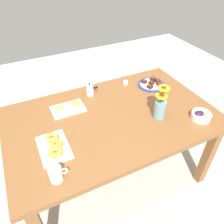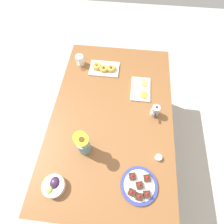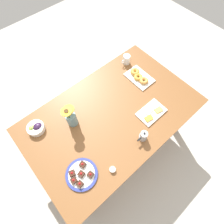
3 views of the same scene
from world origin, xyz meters
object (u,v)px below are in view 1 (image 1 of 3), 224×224
(croissant_platter, at_px, (54,146))
(moka_pot, at_px, (90,90))
(grape_bowl, at_px, (201,115))
(jam_cup_honey, at_px, (125,82))
(dessert_plate, at_px, (151,84))
(dining_table, at_px, (112,124))
(flower_vase, at_px, (160,108))
(coffee_mug, at_px, (56,174))
(cheese_platter, at_px, (68,108))

(croissant_platter, distance_m, moka_pot, 0.65)
(grape_bowl, xyz_separation_m, moka_pot, (-0.64, 0.67, 0.02))
(jam_cup_honey, xyz_separation_m, dessert_plate, (0.20, -0.13, -0.00))
(dining_table, bearing_deg, dessert_plate, 24.66)
(dessert_plate, distance_m, flower_vase, 0.47)
(dining_table, relative_size, grape_bowl, 10.85)
(coffee_mug, distance_m, moka_pot, 0.87)
(dessert_plate, bearing_deg, coffee_mug, -149.89)
(jam_cup_honey, height_order, flower_vase, flower_vase)
(dining_table, relative_size, jam_cup_honey, 33.33)
(croissant_platter, relative_size, flower_vase, 1.09)
(grape_bowl, bearing_deg, flower_vase, 150.43)
(coffee_mug, height_order, moka_pot, moka_pot)
(dining_table, distance_m, croissant_platter, 0.51)
(coffee_mug, xyz_separation_m, grape_bowl, (1.12, 0.05, -0.02))
(dining_table, height_order, coffee_mug, coffee_mug)
(cheese_platter, bearing_deg, croissant_platter, -119.29)
(cheese_platter, bearing_deg, dessert_plate, 0.87)
(cheese_platter, bearing_deg, grape_bowl, -32.31)
(coffee_mug, bearing_deg, flower_vase, 13.63)
(grape_bowl, relative_size, jam_cup_honey, 3.07)
(croissant_platter, xyz_separation_m, jam_cup_honey, (0.81, 0.51, -0.01))
(cheese_platter, bearing_deg, flower_vase, -33.52)
(grape_bowl, bearing_deg, croissant_platter, 169.98)
(grape_bowl, xyz_separation_m, dessert_plate, (-0.06, 0.56, -0.02))
(croissant_platter, bearing_deg, flower_vase, -2.42)
(flower_vase, bearing_deg, dining_table, 152.46)
(dessert_plate, xyz_separation_m, flower_vase, (-0.21, -0.41, 0.08))
(dessert_plate, bearing_deg, grape_bowl, -83.44)
(coffee_mug, height_order, grape_bowl, coffee_mug)
(croissant_platter, height_order, dessert_plate, dessert_plate)
(grape_bowl, relative_size, dessert_plate, 0.59)
(croissant_platter, xyz_separation_m, dessert_plate, (1.01, 0.37, -0.01))
(dining_table, height_order, croissant_platter, croissant_platter)
(dining_table, relative_size, moka_pot, 13.45)
(dining_table, xyz_separation_m, grape_bowl, (0.59, -0.32, 0.12))
(croissant_platter, relative_size, moka_pot, 2.35)
(dessert_plate, bearing_deg, dining_table, -155.34)
(flower_vase, bearing_deg, coffee_mug, -166.37)
(jam_cup_honey, distance_m, moka_pot, 0.37)
(grape_bowl, height_order, croissant_platter, grape_bowl)
(grape_bowl, bearing_deg, dessert_plate, 96.56)
(coffee_mug, relative_size, jam_cup_honey, 2.32)
(jam_cup_honey, bearing_deg, flower_vase, -90.65)
(croissant_platter, bearing_deg, grape_bowl, -10.02)
(coffee_mug, xyz_separation_m, jam_cup_honey, (0.85, 0.74, -0.04))
(croissant_platter, bearing_deg, moka_pot, 47.38)
(dessert_plate, bearing_deg, moka_pot, 169.71)
(grape_bowl, height_order, cheese_platter, grape_bowl)
(flower_vase, bearing_deg, dessert_plate, 62.71)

